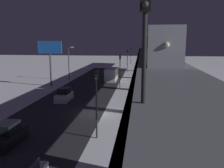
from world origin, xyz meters
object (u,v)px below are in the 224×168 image
commercial_billboard (50,52)px  traffic_light_mid (120,66)px  rail_signal (145,24)px  sedan_white_2 (64,95)px  subway_train (150,43)px  delivery_van (112,74)px  traffic_light_near (96,94)px  traffic_light_far (127,57)px  traffic_light_distant (131,53)px  sedan_black (7,136)px

commercial_billboard → traffic_light_mid: bearing=178.3°
rail_signal → sedan_white_2: bearing=-66.3°
rail_signal → commercial_billboard: (17.91, -37.80, -2.64)m
subway_train → commercial_billboard: (19.78, 10.22, -1.70)m
subway_train → delivery_van: 11.34m
subway_train → commercial_billboard: bearing=27.3°
rail_signal → subway_train: bearing=-92.2°
traffic_light_near → traffic_light_far: 49.53m
delivery_van → subway_train: bearing=-168.2°
traffic_light_mid → traffic_light_distant: size_ratio=1.00×
subway_train → traffic_light_far: subway_train is taller
commercial_billboard → subway_train: bearing=-152.7°
sedan_white_2 → traffic_light_mid: (-7.50, -11.18, 3.40)m
traffic_light_near → subway_train: bearing=-99.5°
traffic_light_distant → commercial_billboard: (13.88, 49.11, 2.63)m
rail_signal → commercial_billboard: 41.91m
sedan_black → traffic_light_distant: size_ratio=0.68×
subway_train → traffic_light_far: bearing=-67.4°
rail_signal → delivery_van: 47.40m
traffic_light_mid → traffic_light_distant: 49.53m
rail_signal → traffic_light_near: 14.25m
delivery_van → traffic_light_near: size_ratio=1.16×
subway_train → sedan_white_2: size_ratio=18.14×
traffic_light_near → rail_signal: bearing=107.7°
subway_train → traffic_light_distant: bearing=-81.4°
sedan_white_2 → traffic_light_far: size_ratio=0.64×
subway_train → traffic_light_distant: (5.90, -38.89, -4.33)m
subway_train → sedan_black: 40.71m
commercial_billboard → delivery_van: bearing=-143.0°
sedan_black → commercial_billboard: size_ratio=0.49×
sedan_black → traffic_light_near: size_ratio=0.68×
traffic_light_mid → commercial_billboard: commercial_billboard is taller
traffic_light_distant → commercial_billboard: 51.10m
traffic_light_far → commercial_billboard: 28.15m
rail_signal → commercial_billboard: rail_signal is taller
sedan_white_2 → traffic_light_mid: size_ratio=0.64×
sedan_white_2 → traffic_light_distant: (-7.50, -60.71, 3.40)m
rail_signal → commercial_billboard: size_ratio=0.45×
delivery_van → traffic_light_far: (-2.70, -15.93, 2.85)m
sedan_white_2 → delivery_van: (-4.80, -20.01, 0.55)m
traffic_light_mid → traffic_light_far: (0.00, -24.77, 0.00)m
sedan_white_2 → traffic_light_far: (-7.50, -35.95, 3.40)m
rail_signal → delivery_van: bearing=-81.7°
traffic_light_near → traffic_light_distant: same height
traffic_light_distant → sedan_black: bearing=84.4°
delivery_van → traffic_light_near: traffic_light_near is taller
subway_train → traffic_light_mid: (5.90, 10.64, -4.33)m
traffic_light_far → rail_signal: bearing=93.7°
traffic_light_mid → subway_train: bearing=-119.0°
rail_signal → delivery_van: (6.72, -46.21, -8.12)m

